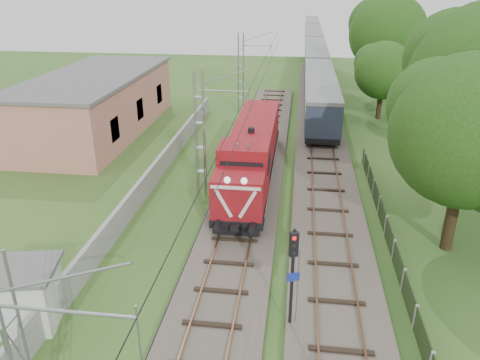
# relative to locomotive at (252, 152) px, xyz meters

# --- Properties ---
(ground) EXTENTS (140.00, 140.00, 0.00)m
(ground) POSITION_rel_locomotive_xyz_m (0.00, -14.31, -2.17)
(ground) COLOR #2D5821
(ground) RESTS_ON ground
(track_main) EXTENTS (4.20, 70.00, 0.45)m
(track_main) POSITION_rel_locomotive_xyz_m (0.00, -7.31, -1.98)
(track_main) COLOR #6B6054
(track_main) RESTS_ON ground
(track_side) EXTENTS (4.20, 80.00, 0.45)m
(track_side) POSITION_rel_locomotive_xyz_m (5.00, 5.69, -1.98)
(track_side) COLOR #6B6054
(track_side) RESTS_ON ground
(catenary) EXTENTS (3.31, 70.00, 8.00)m
(catenary) POSITION_rel_locomotive_xyz_m (-2.95, -2.31, 1.88)
(catenary) COLOR gray
(catenary) RESTS_ON ground
(boundary_wall) EXTENTS (0.25, 40.00, 1.50)m
(boundary_wall) POSITION_rel_locomotive_xyz_m (-6.50, -2.31, -1.42)
(boundary_wall) COLOR #9E9E99
(boundary_wall) RESTS_ON ground
(station_building) EXTENTS (8.40, 20.40, 5.22)m
(station_building) POSITION_rel_locomotive_xyz_m (-15.00, 9.69, 0.47)
(station_building) COLOR tan
(station_building) RESTS_ON ground
(fence) EXTENTS (0.12, 32.00, 1.20)m
(fence) POSITION_rel_locomotive_xyz_m (8.00, -11.31, -1.57)
(fence) COLOR black
(fence) RESTS_ON ground
(locomotive) EXTENTS (2.87, 16.40, 4.17)m
(locomotive) POSITION_rel_locomotive_xyz_m (0.00, 0.00, 0.00)
(locomotive) COLOR black
(locomotive) RESTS_ON ground
(coach_rake) EXTENTS (2.96, 88.30, 3.42)m
(coach_rake) POSITION_rel_locomotive_xyz_m (5.00, 50.76, 0.30)
(coach_rake) COLOR black
(coach_rake) RESTS_ON ground
(signal_post) EXTENTS (0.48, 0.39, 4.55)m
(signal_post) POSITION_rel_locomotive_xyz_m (3.06, -14.44, 0.96)
(signal_post) COLOR black
(signal_post) RESTS_ON ground
(relay_hut) EXTENTS (2.98, 2.98, 2.60)m
(relay_hut) POSITION_rel_locomotive_xyz_m (-7.40, -15.31, -0.85)
(relay_hut) COLOR silver
(relay_hut) RESTS_ON ground
(tree_a) EXTENTS (7.74, 7.37, 10.04)m
(tree_a) POSITION_rel_locomotive_xyz_m (11.05, -7.23, 4.09)
(tree_a) COLOR #382B17
(tree_a) RESTS_ON ground
(tree_c) EXTENTS (5.79, 5.51, 7.50)m
(tree_c) POSITION_rel_locomotive_xyz_m (10.94, 17.25, 2.51)
(tree_c) COLOR #382B17
(tree_c) RESTS_ON ground
(tree_d) EXTENTS (8.86, 8.44, 11.48)m
(tree_d) POSITION_rel_locomotive_xyz_m (12.39, 25.82, 5.00)
(tree_d) COLOR #382B17
(tree_d) RESTS_ON ground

